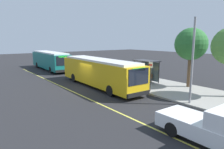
# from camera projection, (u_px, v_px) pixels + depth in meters

# --- Properties ---
(ground_plane) EXTENTS (120.00, 120.00, 0.00)m
(ground_plane) POSITION_uv_depth(u_px,v_px,m) (88.00, 87.00, 21.34)
(ground_plane) COLOR #232326
(sidewalk_curb) EXTENTS (44.00, 6.40, 0.15)m
(sidewalk_curb) POSITION_uv_depth(u_px,v_px,m) (131.00, 80.00, 24.87)
(sidewalk_curb) COLOR gray
(sidewalk_curb) RESTS_ON ground_plane
(lane_stripe_center) EXTENTS (36.00, 0.14, 0.01)m
(lane_stripe_center) POSITION_uv_depth(u_px,v_px,m) (69.00, 90.00, 20.03)
(lane_stripe_center) COLOR #E0D64C
(lane_stripe_center) RESTS_ON ground_plane
(transit_bus_main) EXTENTS (12.37, 2.87, 2.95)m
(transit_bus_main) POSITION_uv_depth(u_px,v_px,m) (99.00, 72.00, 21.23)
(transit_bus_main) COLOR gold
(transit_bus_main) RESTS_ON ground_plane
(transit_bus_second) EXTENTS (11.85, 2.90, 2.95)m
(transit_bus_second) POSITION_uv_depth(u_px,v_px,m) (50.00, 60.00, 33.33)
(transit_bus_second) COLOR #146B66
(transit_bus_second) RESTS_ON ground_plane
(pickup_truck) EXTENTS (5.42, 2.08, 1.85)m
(pickup_truck) POSITION_uv_depth(u_px,v_px,m) (218.00, 129.00, 9.34)
(pickup_truck) COLOR white
(pickup_truck) RESTS_ON ground_plane
(bus_shelter) EXTENTS (2.90, 1.60, 2.48)m
(bus_shelter) POSITION_uv_depth(u_px,v_px,m) (146.00, 66.00, 23.02)
(bus_shelter) COLOR #333338
(bus_shelter) RESTS_ON sidewalk_curb
(waiting_bench) EXTENTS (1.60, 0.48, 0.95)m
(waiting_bench) POSITION_uv_depth(u_px,v_px,m) (146.00, 77.00, 23.36)
(waiting_bench) COLOR brown
(waiting_bench) RESTS_ON sidewalk_curb
(route_sign_post) EXTENTS (0.44, 0.08, 2.80)m
(route_sign_post) POSITION_uv_depth(u_px,v_px,m) (151.00, 72.00, 18.61)
(route_sign_post) COLOR #333338
(route_sign_post) RESTS_ON sidewalk_curb
(pedestrian_commuter) EXTENTS (0.24, 0.40, 1.69)m
(pedestrian_commuter) POSITION_uv_depth(u_px,v_px,m) (129.00, 73.00, 23.26)
(pedestrian_commuter) COLOR #282D47
(pedestrian_commuter) RESTS_ON sidewalk_curb
(street_tree_near_shelter) EXTENTS (3.21, 3.21, 5.96)m
(street_tree_near_shelter) POSITION_uv_depth(u_px,v_px,m) (191.00, 44.00, 20.08)
(street_tree_near_shelter) COLOR brown
(street_tree_near_shelter) RESTS_ON sidewalk_curb
(utility_pole) EXTENTS (0.16, 0.16, 6.40)m
(utility_pole) POSITION_uv_depth(u_px,v_px,m) (192.00, 61.00, 14.91)
(utility_pole) COLOR gray
(utility_pole) RESTS_ON sidewalk_curb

